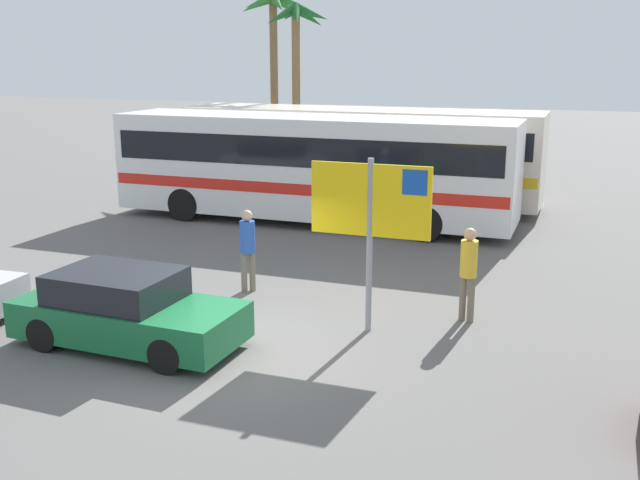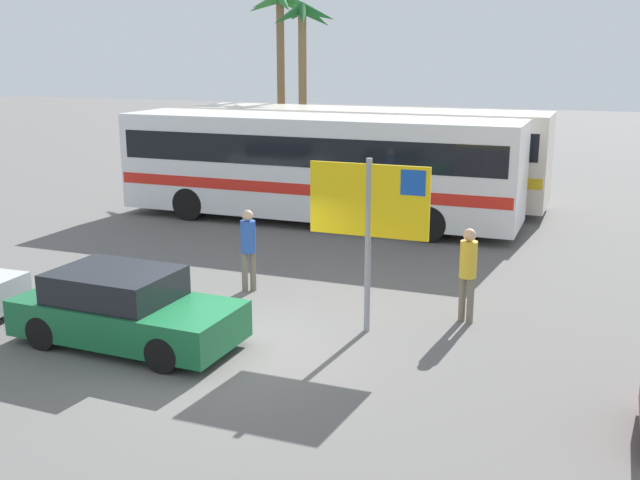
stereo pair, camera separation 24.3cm
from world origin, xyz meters
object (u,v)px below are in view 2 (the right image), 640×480
Objects in this scene: bus_rear_coach at (364,151)px; ferry_sign at (371,208)px; pedestrian_crossing_lot at (468,267)px; car_green at (125,309)px; pedestrian_by_bus at (248,243)px; bus_front_coach at (316,163)px.

bus_rear_coach is 12.06m from ferry_sign.
ferry_sign is 1.75× the size of pedestrian_crossing_lot.
car_green is 2.26× the size of pedestrian_by_bus.
pedestrian_by_bus is at bearing 156.74° from ferry_sign.
ferry_sign is 3.64m from pedestrian_by_bus.
pedestrian_crossing_lot is (5.38, -10.29, -0.70)m from bus_rear_coach.
ferry_sign is at bearing 29.82° from pedestrian_by_bus.
bus_front_coach is 6.90m from pedestrian_by_bus.
pedestrian_by_bus is (-3.13, 1.35, -1.27)m from ferry_sign.
bus_rear_coach is (0.43, 3.30, 0.00)m from bus_front_coach.
pedestrian_crossing_lot is at bearing 50.50° from pedestrian_by_bus.
bus_front_coach reaches higher than pedestrian_by_bus.
ferry_sign is at bearing -62.38° from bus_front_coach.
car_green is at bearing -47.82° from pedestrian_by_bus.
bus_front_coach is at bearing -117.98° from pedestrian_crossing_lot.
ferry_sign reaches higher than pedestrian_by_bus.
pedestrian_crossing_lot is at bearing 32.75° from car_green.
bus_front_coach is 6.75× the size of pedestrian_by_bus.
ferry_sign is at bearing -31.76° from pedestrian_crossing_lot.
bus_front_coach reaches higher than pedestrian_crossing_lot.
ferry_sign reaches higher than bus_front_coach.
bus_front_coach is 10.32m from car_green.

